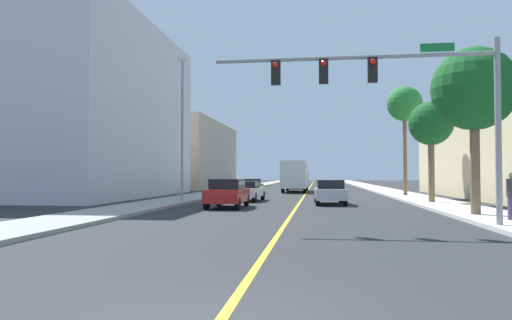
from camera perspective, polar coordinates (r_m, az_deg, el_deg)
name	(u,v)px	position (r m, az deg, el deg)	size (l,w,h in m)	color
ground	(307,192)	(47.44, 6.14, -3.89)	(192.00, 192.00, 0.00)	#2D2D30
sidewalk_left	(226,191)	(48.33, -3.60, -3.77)	(3.09, 168.00, 0.15)	#9E9B93
sidewalk_right	(390,192)	(47.93, 15.96, -3.72)	(3.09, 168.00, 0.15)	beige
lane_marking_center	(307,192)	(47.44, 6.14, -3.89)	(0.16, 144.00, 0.01)	yellow
building_left_near	(72,112)	(41.05, -21.34, 5.43)	(13.75, 21.25, 13.65)	silver
building_left_far	(179,156)	(64.33, -9.32, 0.53)	(11.64, 23.47, 8.63)	tan
traffic_signal_mast	(397,88)	(16.68, 16.65, 8.33)	(9.49, 0.36, 6.13)	gray
street_lamp	(182,122)	(29.41, -8.92, 4.56)	(0.56, 0.28, 8.85)	gray
palm_near	(474,90)	(21.67, 24.87, 7.70)	(3.45, 3.45, 6.91)	brown
palm_mid	(431,125)	(30.19, 20.41, 4.02)	(2.63, 2.63, 6.01)	brown
palm_far	(405,105)	(39.13, 17.54, 6.34)	(2.74, 2.74, 8.58)	brown
car_silver	(330,192)	(28.40, 8.93, -3.82)	(1.87, 4.32, 1.46)	#BCBCC1
car_white	(246,191)	(31.59, -1.23, -3.72)	(2.12, 4.43, 1.33)	white
car_red	(228,193)	(25.22, -3.46, -3.99)	(1.82, 4.12, 1.54)	red
car_blue	(296,183)	(57.81, 4.91, -2.80)	(1.96, 4.32, 1.34)	#1E389E
car_yellow	(251,186)	(43.95, -0.67, -3.14)	(1.98, 4.49, 1.37)	gold
delivery_truck	(295,176)	(47.64, 4.77, -1.91)	(2.47, 8.81, 3.08)	#194799
pedestrian	(512,196)	(19.40, 28.60, -3.86)	(0.38, 0.38, 1.70)	#3F3859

